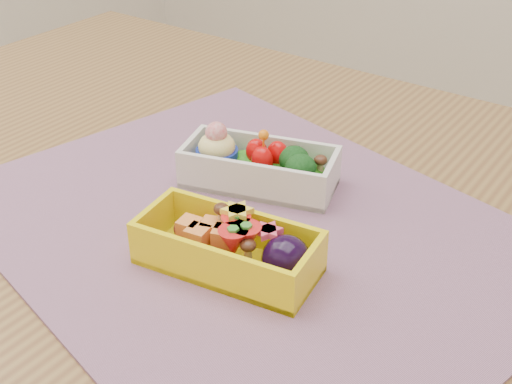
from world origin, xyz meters
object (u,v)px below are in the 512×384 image
Objects in this scene: bento_yellow at (231,247)px; placemat at (246,227)px; bento_white at (259,166)px; table at (245,290)px.

placemat is at bearing 106.64° from bento_yellow.
bento_white is at bearing 116.76° from placemat.
placemat is 0.07m from bento_yellow.
bento_white reaches higher than table.
bento_white is 0.14m from bento_yellow.
bento_yellow is at bearing -80.87° from bento_white.
table is 0.13m from bento_white.
table is 2.26× the size of placemat.
table is 7.12× the size of bento_white.
placemat reaches higher than table.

